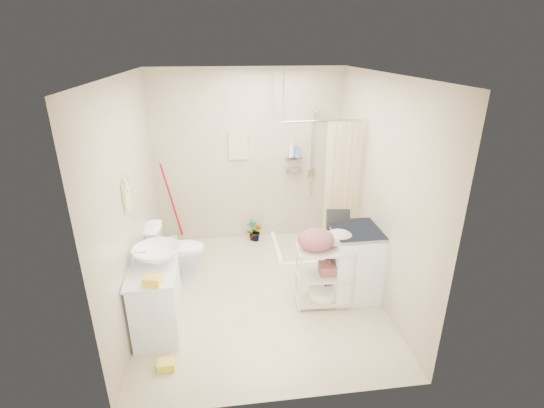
{
  "coord_description": "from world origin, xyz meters",
  "views": [
    {
      "loc": [
        -0.4,
        -4.1,
        2.89
      ],
      "look_at": [
        0.17,
        0.25,
        1.1
      ],
      "focal_mm": 26.0,
      "sensor_mm": 36.0,
      "label": 1
    }
  ],
  "objects": [
    {
      "name": "floor",
      "position": [
        0.0,
        0.0,
        0.0
      ],
      "size": [
        3.2,
        3.2,
        0.0
      ],
      "primitive_type": "plane",
      "color": "beige",
      "rests_on": "ground"
    },
    {
      "name": "ceiling",
      "position": [
        0.0,
        0.0,
        2.6
      ],
      "size": [
        2.8,
        3.2,
        0.04
      ],
      "primitive_type": "cube",
      "color": "silver",
      "rests_on": "ground"
    },
    {
      "name": "wall_back",
      "position": [
        0.0,
        1.6,
        1.3
      ],
      "size": [
        2.8,
        0.04,
        2.6
      ],
      "primitive_type": "cube",
      "color": "#BBAD91",
      "rests_on": "ground"
    },
    {
      "name": "wall_front",
      "position": [
        0.0,
        -1.6,
        1.3
      ],
      "size": [
        2.8,
        0.04,
        2.6
      ],
      "primitive_type": "cube",
      "color": "#BBAD91",
      "rests_on": "ground"
    },
    {
      "name": "wall_left",
      "position": [
        -1.4,
        0.0,
        1.3
      ],
      "size": [
        0.04,
        3.2,
        2.6
      ],
      "primitive_type": "cube",
      "color": "#BBAD91",
      "rests_on": "ground"
    },
    {
      "name": "wall_right",
      "position": [
        1.4,
        0.0,
        1.3
      ],
      "size": [
        0.04,
        3.2,
        2.6
      ],
      "primitive_type": "cube",
      "color": "#BBAD91",
      "rests_on": "ground"
    },
    {
      "name": "vanity",
      "position": [
        -1.16,
        -0.46,
        0.38
      ],
      "size": [
        0.53,
        0.89,
        0.77
      ],
      "primitive_type": "cube",
      "rotation": [
        0.0,
        0.0,
        0.04
      ],
      "color": "silver",
      "rests_on": "ground"
    },
    {
      "name": "sink",
      "position": [
        -1.12,
        -0.39,
        0.85
      ],
      "size": [
        0.54,
        0.54,
        0.17
      ],
      "primitive_type": "imported",
      "rotation": [
        0.0,
        0.0,
        -0.09
      ],
      "color": "white",
      "rests_on": "vanity"
    },
    {
      "name": "counter_basket",
      "position": [
        -1.1,
        -0.81,
        0.81
      ],
      "size": [
        0.19,
        0.16,
        0.09
      ],
      "primitive_type": "cube",
      "rotation": [
        0.0,
        0.0,
        -0.25
      ],
      "color": "yellow",
      "rests_on": "vanity"
    },
    {
      "name": "floor_basket",
      "position": [
        -1.02,
        -1.1,
        0.06
      ],
      "size": [
        0.25,
        0.2,
        0.13
      ],
      "primitive_type": "cube",
      "rotation": [
        0.0,
        0.0,
        0.07
      ],
      "color": "yellow",
      "rests_on": "ground"
    },
    {
      "name": "toilet",
      "position": [
        -1.04,
        0.58,
        0.37
      ],
      "size": [
        0.75,
        0.46,
        0.74
      ],
      "primitive_type": "imported",
      "rotation": [
        0.0,
        0.0,
        1.51
      ],
      "color": "white",
      "rests_on": "ground"
    },
    {
      "name": "mop",
      "position": [
        -1.2,
        1.48,
        0.66
      ],
      "size": [
        0.13,
        0.13,
        1.33
      ],
      "primitive_type": null,
      "rotation": [
        0.0,
        0.0,
        -0.02
      ],
      "color": "#9D050D",
      "rests_on": "ground"
    },
    {
      "name": "potted_plant_a",
      "position": [
        0.02,
        1.44,
        0.17
      ],
      "size": [
        0.22,
        0.2,
        0.35
      ],
      "primitive_type": "imported",
      "rotation": [
        0.0,
        0.0,
        0.57
      ],
      "color": "#975E36",
      "rests_on": "ground"
    },
    {
      "name": "potted_plant_b",
      "position": [
        0.09,
        1.42,
        0.16
      ],
      "size": [
        0.21,
        0.2,
        0.31
      ],
      "primitive_type": "imported",
      "rotation": [
        0.0,
        0.0,
        -0.48
      ],
      "color": "brown",
      "rests_on": "ground"
    },
    {
      "name": "hanging_towel",
      "position": [
        -0.15,
        1.58,
        1.5
      ],
      "size": [
        0.28,
        0.03,
        0.42
      ],
      "primitive_type": "cube",
      "color": "#C9BE8D",
      "rests_on": "wall_back"
    },
    {
      "name": "towel_ring",
      "position": [
        -1.38,
        -0.2,
        1.47
      ],
      "size": [
        0.04,
        0.22,
        0.34
      ],
      "primitive_type": null,
      "color": "#D8C97A",
      "rests_on": "wall_left"
    },
    {
      "name": "tp_holder",
      "position": [
        -1.36,
        0.05,
        0.72
      ],
      "size": [
        0.08,
        0.12,
        0.14
      ],
      "primitive_type": null,
      "color": "white",
      "rests_on": "wall_left"
    },
    {
      "name": "shower",
      "position": [
        0.85,
        1.05,
        1.05
      ],
      "size": [
        1.1,
        1.1,
        2.1
      ],
      "primitive_type": null,
      "color": "white",
      "rests_on": "ground"
    },
    {
      "name": "shampoo_bottle_a",
      "position": [
        0.64,
        1.53,
        1.43
      ],
      "size": [
        0.09,
        0.09,
        0.22
      ],
      "primitive_type": "imported",
      "rotation": [
        0.0,
        0.0,
        0.05
      ],
      "color": "silver",
      "rests_on": "shower"
    },
    {
      "name": "shampoo_bottle_b",
      "position": [
        0.72,
        1.52,
        1.41
      ],
      "size": [
        0.08,
        0.08,
        0.17
      ],
      "primitive_type": "imported",
      "rotation": [
        0.0,
        0.0,
        0.01
      ],
      "color": "#4568B3",
      "rests_on": "shower"
    },
    {
      "name": "washing_machine",
      "position": [
        1.14,
        -0.11,
        0.44
      ],
      "size": [
        0.6,
        0.62,
        0.87
      ],
      "primitive_type": "cube",
      "rotation": [
        0.0,
        0.0,
        0.01
      ],
      "color": "silver",
      "rests_on": "ground"
    },
    {
      "name": "laundry_rack",
      "position": [
        0.72,
        -0.26,
        0.44
      ],
      "size": [
        0.66,
        0.41,
        0.88
      ],
      "primitive_type": null,
      "rotation": [
        0.0,
        0.0,
        -0.05
      ],
      "color": "beige",
      "rests_on": "ground"
    },
    {
      "name": "ironing_board",
      "position": [
        0.93,
        -0.04,
        0.54
      ],
      "size": [
        0.32,
        0.15,
        1.09
      ],
      "primitive_type": null,
      "rotation": [
        0.0,
        0.0,
        0.19
      ],
      "color": "black",
      "rests_on": "ground"
    }
  ]
}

